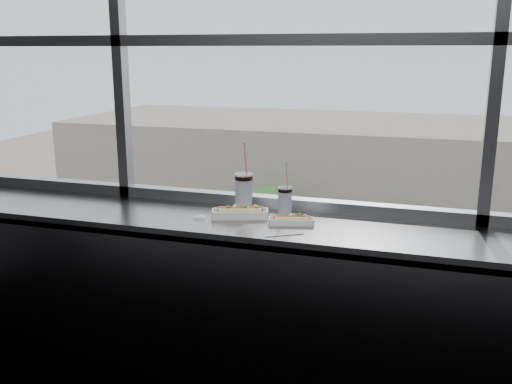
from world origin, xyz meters
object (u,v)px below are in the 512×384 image
(loose_straw, at_px, (285,235))
(wrapper, at_px, (199,216))
(car_near_b, at_px, (222,356))
(pedestrian_c, at_px, (479,272))
(pedestrian_a, at_px, (307,250))
(soda_cup_left, at_px, (244,190))
(tree_left, at_px, (269,214))
(car_near_a, at_px, (40,329))
(soda_cup_right, at_px, (285,200))
(hotdog_tray_left, at_px, (240,212))
(pedestrian_b, at_px, (413,271))
(tree_center, at_px, (408,234))
(hotdog_tray_right, at_px, (291,220))
(car_far_b, at_px, (431,301))

(loose_straw, height_order, wrapper, wrapper)
(loose_straw, height_order, car_near_b, loose_straw)
(pedestrian_c, bearing_deg, pedestrian_a, 89.90)
(soda_cup_left, height_order, tree_left, soda_cup_left)
(car_near_a, xyz_separation_m, tree_left, (6.99, 12.00, 2.55))
(soda_cup_right, xyz_separation_m, pedestrian_c, (3.71, 29.17, -11.20))
(pedestrian_c, bearing_deg, hotdog_tray_left, 172.37)
(loose_straw, bearing_deg, hotdog_tray_left, 112.87)
(wrapper, height_order, pedestrian_c, wrapper)
(car_near_b, bearing_deg, pedestrian_b, -32.88)
(tree_left, bearing_deg, tree_center, 0.00)
(hotdog_tray_right, distance_m, pedestrian_a, 31.92)
(car_near_a, distance_m, pedestrian_c, 22.96)
(soda_cup_left, height_order, pedestrian_b, soda_cup_left)
(hotdog_tray_left, xyz_separation_m, loose_straw, (0.30, -0.21, -0.03))
(car_near_a, height_order, tree_left, tree_left)
(car_near_a, xyz_separation_m, tree_center, (14.95, 12.00, 2.08))
(tree_left, bearing_deg, soda_cup_left, -74.18)
(soda_cup_right, relative_size, pedestrian_b, 0.15)
(car_near_b, relative_size, pedestrian_b, 3.42)
(car_far_b, distance_m, pedestrian_b, 3.98)
(soda_cup_left, relative_size, car_near_b, 0.06)
(pedestrian_a, height_order, pedestrian_b, pedestrian_a)
(pedestrian_a, xyz_separation_m, pedestrian_b, (6.27, -1.20, -0.13))
(hotdog_tray_right, relative_size, tree_center, 0.05)
(hotdog_tray_left, relative_size, pedestrian_c, 0.16)
(tree_left, relative_size, tree_center, 1.15)
(car_far_b, bearing_deg, soda_cup_right, -175.24)
(car_near_a, distance_m, tree_center, 19.28)
(hotdog_tray_left, xyz_separation_m, car_near_a, (-14.98, 16.26, -11.11))
(loose_straw, relative_size, pedestrian_a, 0.08)
(tree_left, bearing_deg, hotdog_tray_left, -74.20)
(hotdog_tray_left, height_order, pedestrian_c, hotdog_tray_left)
(soda_cup_left, distance_m, soda_cup_right, 0.25)
(loose_straw, xyz_separation_m, wrapper, (-0.50, 0.14, 0.01))
(hotdog_tray_right, distance_m, wrapper, 0.48)
(car_near_a, xyz_separation_m, pedestrian_c, (18.90, 13.03, -0.04))
(soda_cup_right, relative_size, car_near_a, 0.05)
(car_near_b, height_order, pedestrian_b, car_near_b)
(tree_left, xyz_separation_m, tree_center, (7.97, 0.00, -0.47))
(pedestrian_a, distance_m, tree_center, 6.25)
(pedestrian_c, distance_m, pedestrian_b, 3.72)
(hotdog_tray_left, bearing_deg, tree_left, 87.06)
(soda_cup_left, relative_size, pedestrian_a, 0.17)
(pedestrian_a, height_order, tree_left, tree_left)
(pedestrian_a, bearing_deg, soda_cup_right, 11.77)
(car_far_b, height_order, pedestrian_a, pedestrian_a)
(hotdog_tray_right, bearing_deg, pedestrian_c, 68.61)
(soda_cup_left, height_order, car_far_b, soda_cup_left)
(wrapper, bearing_deg, hotdog_tray_left, 19.72)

